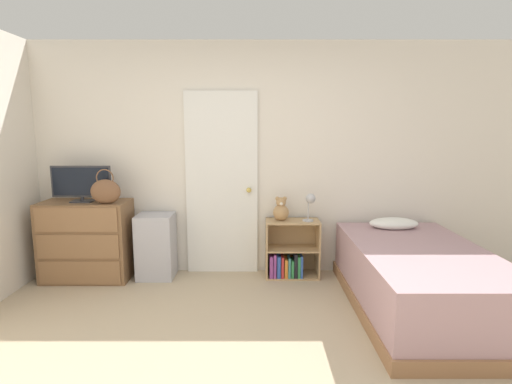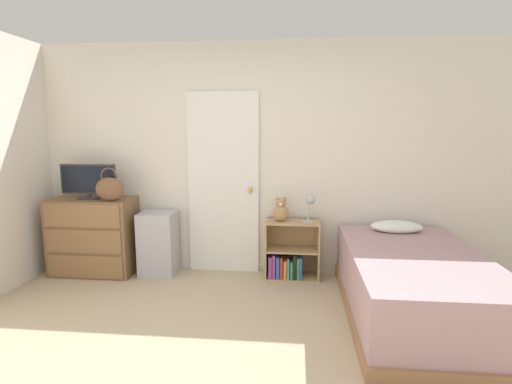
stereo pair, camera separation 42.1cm
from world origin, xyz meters
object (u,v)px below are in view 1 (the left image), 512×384
(storage_bin, at_px, (155,246))
(bed, at_px, (418,279))
(handbag, at_px, (105,191))
(bookshelf, at_px, (289,255))
(teddy_bear, at_px, (280,210))
(desk_lamp, at_px, (309,201))
(dresser, at_px, (86,241))
(tv, at_px, (80,183))

(storage_bin, distance_m, bed, 2.68)
(handbag, height_order, storage_bin, handbag)
(handbag, distance_m, bookshelf, 2.06)
(bookshelf, xyz_separation_m, teddy_bear, (-0.10, 0.00, 0.51))
(bed, bearing_deg, desk_lamp, 137.82)
(storage_bin, height_order, desk_lamp, desk_lamp)
(dresser, xyz_separation_m, bed, (3.28, -0.76, -0.14))
(dresser, relative_size, tv, 1.47)
(bookshelf, relative_size, desk_lamp, 2.08)
(desk_lamp, bearing_deg, tv, -178.81)
(storage_bin, relative_size, bed, 0.35)
(tv, bearing_deg, dresser, 61.43)
(tv, bearing_deg, bed, -12.75)
(tv, xyz_separation_m, desk_lamp, (2.42, 0.05, -0.21))
(tv, distance_m, desk_lamp, 2.42)
(handbag, height_order, teddy_bear, handbag)
(bookshelf, xyz_separation_m, desk_lamp, (0.21, -0.04, 0.61))
(tv, relative_size, handbag, 1.73)
(storage_bin, bearing_deg, desk_lamp, -0.61)
(storage_bin, relative_size, teddy_bear, 2.67)
(bookshelf, bearing_deg, storage_bin, -179.11)
(teddy_bear, relative_size, desk_lamp, 0.87)
(handbag, xyz_separation_m, teddy_bear, (1.81, 0.20, -0.24))
(teddy_bear, bearing_deg, bookshelf, -1.71)
(bookshelf, bearing_deg, dresser, -178.09)
(bookshelf, height_order, teddy_bear, teddy_bear)
(bookshelf, distance_m, desk_lamp, 0.65)
(tv, height_order, bookshelf, tv)
(storage_bin, relative_size, bookshelf, 1.11)
(tv, xyz_separation_m, bed, (3.29, -0.74, -0.76))
(dresser, distance_m, storage_bin, 0.74)
(handbag, bearing_deg, tv, 159.43)
(dresser, distance_m, desk_lamp, 2.44)
(dresser, xyz_separation_m, bookshelf, (2.20, 0.07, -0.19))
(dresser, height_order, handbag, handbag)
(handbag, bearing_deg, desk_lamp, 4.30)
(teddy_bear, bearing_deg, bed, -35.24)
(dresser, height_order, storage_bin, dresser)
(storage_bin, bearing_deg, bookshelf, 0.89)
(dresser, height_order, bookshelf, dresser)
(handbag, height_order, bed, handbag)
(bed, bearing_deg, teddy_bear, 144.76)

